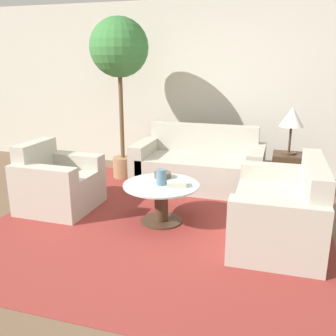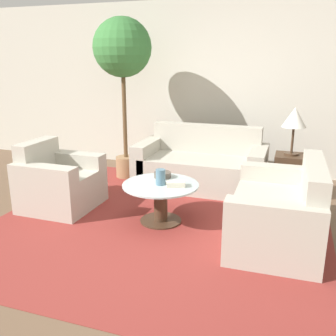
{
  "view_description": "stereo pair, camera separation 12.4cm",
  "coord_description": "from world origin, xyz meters",
  "px_view_note": "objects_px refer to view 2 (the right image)",
  "views": [
    {
      "loc": [
        1.29,
        -3.07,
        1.74
      ],
      "look_at": [
        0.11,
        0.81,
        0.55
      ],
      "focal_mm": 40.0,
      "sensor_mm": 36.0,
      "label": 1
    },
    {
      "loc": [
        1.41,
        -3.03,
        1.74
      ],
      "look_at": [
        0.11,
        0.81,
        0.55
      ],
      "focal_mm": 40.0,
      "sensor_mm": 36.0,
      "label": 2
    }
  ],
  "objects_px": {
    "coffee_table": "(161,198)",
    "bowl": "(163,175)",
    "potted_plant": "(123,54)",
    "book_stack": "(176,184)",
    "sofa_main": "(202,167)",
    "vase": "(161,177)",
    "armchair": "(57,184)",
    "table_lamp": "(295,119)",
    "loveseat": "(283,214)"
  },
  "relations": [
    {
      "from": "loveseat",
      "to": "sofa_main",
      "type": "bearing_deg",
      "value": -141.24
    },
    {
      "from": "bowl",
      "to": "potted_plant",
      "type": "bearing_deg",
      "value": 130.83
    },
    {
      "from": "coffee_table",
      "to": "bowl",
      "type": "distance_m",
      "value": 0.3
    },
    {
      "from": "sofa_main",
      "to": "book_stack",
      "type": "xyz_separation_m",
      "value": [
        0.05,
        -1.36,
        0.19
      ]
    },
    {
      "from": "loveseat",
      "to": "coffee_table",
      "type": "xyz_separation_m",
      "value": [
        -1.28,
        0.04,
        0.0
      ]
    },
    {
      "from": "sofa_main",
      "to": "bowl",
      "type": "bearing_deg",
      "value": -99.63
    },
    {
      "from": "sofa_main",
      "to": "loveseat",
      "type": "bearing_deg",
      "value": -50.18
    },
    {
      "from": "bowl",
      "to": "loveseat",
      "type": "bearing_deg",
      "value": -11.34
    },
    {
      "from": "bowl",
      "to": "coffee_table",
      "type": "bearing_deg",
      "value": -75.7
    },
    {
      "from": "armchair",
      "to": "book_stack",
      "type": "relative_size",
      "value": 3.75
    },
    {
      "from": "potted_plant",
      "to": "vase",
      "type": "bearing_deg",
      "value": -52.76
    },
    {
      "from": "potted_plant",
      "to": "vase",
      "type": "xyz_separation_m",
      "value": [
        1.06,
        -1.4,
        -1.27
      ]
    },
    {
      "from": "loveseat",
      "to": "book_stack",
      "type": "height_order",
      "value": "loveseat"
    },
    {
      "from": "armchair",
      "to": "table_lamp",
      "type": "distance_m",
      "value": 3.01
    },
    {
      "from": "coffee_table",
      "to": "vase",
      "type": "relative_size",
      "value": 4.92
    },
    {
      "from": "sofa_main",
      "to": "potted_plant",
      "type": "relative_size",
      "value": 0.76
    },
    {
      "from": "sofa_main",
      "to": "vase",
      "type": "bearing_deg",
      "value": -95.23
    },
    {
      "from": "coffee_table",
      "to": "bowl",
      "type": "height_order",
      "value": "bowl"
    },
    {
      "from": "loveseat",
      "to": "book_stack",
      "type": "bearing_deg",
      "value": -91.94
    },
    {
      "from": "sofa_main",
      "to": "vase",
      "type": "xyz_separation_m",
      "value": [
        -0.12,
        -1.35,
        0.24
      ]
    },
    {
      "from": "table_lamp",
      "to": "coffee_table",
      "type": "bearing_deg",
      "value": -136.12
    },
    {
      "from": "bowl",
      "to": "book_stack",
      "type": "bearing_deg",
      "value": -46.64
    },
    {
      "from": "loveseat",
      "to": "bowl",
      "type": "relative_size",
      "value": 7.14
    },
    {
      "from": "coffee_table",
      "to": "table_lamp",
      "type": "height_order",
      "value": "table_lamp"
    },
    {
      "from": "sofa_main",
      "to": "vase",
      "type": "distance_m",
      "value": 1.38
    },
    {
      "from": "sofa_main",
      "to": "armchair",
      "type": "xyz_separation_m",
      "value": [
        -1.46,
        -1.32,
        0.0
      ]
    },
    {
      "from": "loveseat",
      "to": "armchair",
      "type": "bearing_deg",
      "value": -92.46
    },
    {
      "from": "sofa_main",
      "to": "table_lamp",
      "type": "height_order",
      "value": "table_lamp"
    },
    {
      "from": "armchair",
      "to": "coffee_table",
      "type": "height_order",
      "value": "armchair"
    },
    {
      "from": "potted_plant",
      "to": "vase",
      "type": "distance_m",
      "value": 2.17
    },
    {
      "from": "book_stack",
      "to": "potted_plant",
      "type": "bearing_deg",
      "value": 110.41
    },
    {
      "from": "loveseat",
      "to": "coffee_table",
      "type": "height_order",
      "value": "loveseat"
    },
    {
      "from": "table_lamp",
      "to": "book_stack",
      "type": "bearing_deg",
      "value": -131.42
    },
    {
      "from": "potted_plant",
      "to": "book_stack",
      "type": "height_order",
      "value": "potted_plant"
    },
    {
      "from": "sofa_main",
      "to": "book_stack",
      "type": "bearing_deg",
      "value": -87.94
    },
    {
      "from": "table_lamp",
      "to": "potted_plant",
      "type": "relative_size",
      "value": 0.26
    },
    {
      "from": "armchair",
      "to": "potted_plant",
      "type": "xyz_separation_m",
      "value": [
        0.27,
        1.36,
        1.51
      ]
    },
    {
      "from": "table_lamp",
      "to": "bowl",
      "type": "bearing_deg",
      "value": -143.05
    },
    {
      "from": "sofa_main",
      "to": "potted_plant",
      "type": "height_order",
      "value": "potted_plant"
    },
    {
      "from": "book_stack",
      "to": "armchair",
      "type": "bearing_deg",
      "value": 157.34
    },
    {
      "from": "loveseat",
      "to": "potted_plant",
      "type": "distance_m",
      "value": 3.13
    },
    {
      "from": "vase",
      "to": "book_stack",
      "type": "height_order",
      "value": "vase"
    },
    {
      "from": "coffee_table",
      "to": "potted_plant",
      "type": "relative_size",
      "value": 0.36
    },
    {
      "from": "potted_plant",
      "to": "coffee_table",
      "type": "bearing_deg",
      "value": -52.65
    },
    {
      "from": "table_lamp",
      "to": "book_stack",
      "type": "relative_size",
      "value": 2.68
    },
    {
      "from": "potted_plant",
      "to": "book_stack",
      "type": "xyz_separation_m",
      "value": [
        1.24,
        -1.41,
        -1.33
      ]
    },
    {
      "from": "vase",
      "to": "bowl",
      "type": "bearing_deg",
      "value": 104.86
    },
    {
      "from": "sofa_main",
      "to": "book_stack",
      "type": "distance_m",
      "value": 1.38
    },
    {
      "from": "sofa_main",
      "to": "potted_plant",
      "type": "distance_m",
      "value": 1.93
    },
    {
      "from": "coffee_table",
      "to": "potted_plant",
      "type": "distance_m",
      "value": 2.31
    }
  ]
}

